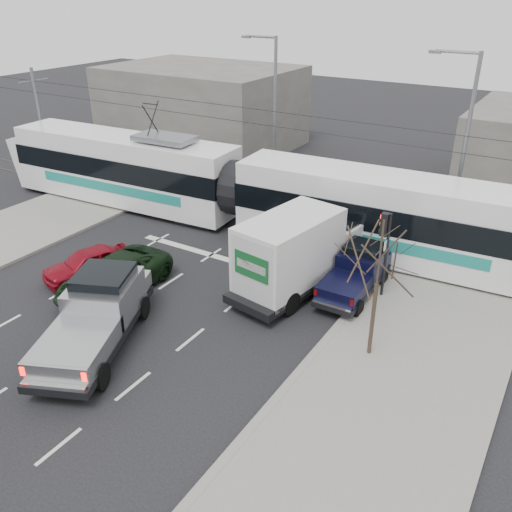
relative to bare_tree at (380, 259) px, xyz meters
The scene contains 15 objects.
ground 8.85m from the bare_tree, 161.79° to the right, with size 120.00×120.00×0.00m, color black.
sidewalk_right 4.69m from the bare_tree, 60.75° to the right, with size 6.00×60.00×0.15m, color gray.
rails 11.33m from the bare_tree, 135.38° to the left, with size 60.00×1.60×0.03m, color #33302D.
building_left 29.11m from the bare_tree, 137.92° to the left, with size 14.00×10.00×6.00m, color slate.
bare_tree is the anchor object (origin of this frame).
traffic_signal 4.28m from the bare_tree, 105.76° to the left, with size 0.44×0.44×3.60m.
street_lamp_near 11.58m from the bare_tree, 91.42° to the left, with size 2.38×0.25×9.00m.
street_lamp_far 17.97m from the bare_tree, 131.12° to the left, with size 2.38×0.25×9.00m.
catenary 10.68m from the bare_tree, 135.38° to the left, with size 60.00×0.20×7.00m.
tram 12.30m from the bare_tree, 145.01° to the left, with size 29.40×4.82×5.97m.
silver_pickup 9.96m from the bare_tree, 154.06° to the right, with size 4.65×6.85×2.37m.
box_truck 5.62m from the bare_tree, 146.61° to the left, with size 3.38×7.11×3.42m.
navy_pickup 5.26m from the bare_tree, 118.34° to the left, with size 1.86×4.65×1.95m.
green_car 11.18m from the bare_tree, behind, with size 2.44×5.30×1.47m, color black.
red_car 13.05m from the bare_tree, behind, with size 1.58×3.92×1.34m, color maroon.
Camera 1 is at (12.28, -12.60, 11.64)m, focal length 38.00 mm.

